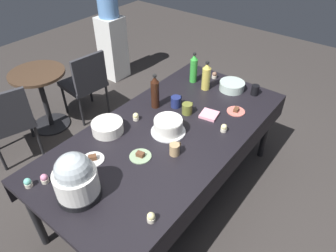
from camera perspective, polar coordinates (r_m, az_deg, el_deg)
name	(u,v)px	position (r m, az deg, el deg)	size (l,w,h in m)	color
ground	(168,192)	(2.96, 0.00, -12.29)	(9.00, 9.00, 0.00)	#383330
potluck_table	(168,137)	(2.47, 0.00, -2.04)	(2.20, 1.10, 0.75)	black
frosted_layer_cake	(168,126)	(2.38, 0.05, -0.03)	(0.28, 0.28, 0.13)	silver
slow_cooker	(76,178)	(1.94, -16.95, -9.36)	(0.28, 0.28, 0.33)	black
glass_salad_bowl	(232,86)	(3.00, 11.89, 7.38)	(0.24, 0.24, 0.08)	#B2C6BC
ceramic_snack_bowl	(108,127)	(2.44, -11.27, -0.18)	(0.25, 0.25, 0.09)	silver
dessert_plate_coral	(236,111)	(2.70, 12.62, 2.79)	(0.16, 0.16, 0.04)	#E07266
dessert_plate_white	(93,159)	(2.24, -13.93, -6.03)	(0.16, 0.16, 0.04)	white
dessert_plate_sage	(140,156)	(2.21, -5.20, -5.58)	(0.16, 0.16, 0.04)	#8CA87F
cupcake_berry	(214,75)	(3.17, 8.69, 9.41)	(0.05, 0.05, 0.07)	beige
cupcake_cocoa	(151,217)	(1.83, -3.19, -16.73)	(0.05, 0.05, 0.07)	beige
cupcake_rose	(136,117)	(2.54, -6.06, 1.75)	(0.05, 0.05, 0.07)	beige
cupcake_vanilla	(224,128)	(2.45, 10.43, -0.37)	(0.05, 0.05, 0.07)	beige
cupcake_lemon	(28,183)	(2.19, -24.79, -9.66)	(0.05, 0.05, 0.07)	beige
cupcake_mint	(44,179)	(2.17, -22.16, -9.13)	(0.05, 0.05, 0.07)	beige
soda_bottle_ginger_ale	(206,77)	(2.92, 7.18, 9.18)	(0.08, 0.08, 0.29)	gold
soda_bottle_lime_soda	(194,69)	(3.03, 4.84, 10.68)	(0.07, 0.07, 0.30)	green
soda_bottle_cola	(155,92)	(2.63, -2.45, 6.34)	(0.07, 0.07, 0.32)	#33190F
coffee_mug_black	(255,90)	(2.97, 16.04, 6.53)	(0.11, 0.07, 0.10)	black
coffee_mug_tan	(175,149)	(2.20, 1.28, -4.35)	(0.11, 0.07, 0.09)	tan
coffee_mug_olive	(187,108)	(2.60, 3.64, 3.30)	(0.13, 0.09, 0.09)	olive
coffee_mug_navy	(176,102)	(2.69, 1.51, 4.60)	(0.13, 0.09, 0.10)	navy
paper_napkin_stack	(209,115)	(2.61, 7.73, 2.11)	(0.14, 0.14, 0.02)	pink
maroon_chair_left	(9,120)	(3.37, -27.73, 1.08)	(0.55, 0.55, 0.85)	#333338
maroon_chair_right	(86,81)	(3.75, -15.20, 8.14)	(0.48, 0.48, 0.85)	#333338
round_cafe_table	(42,90)	(3.72, -22.63, 6.28)	(0.60, 0.60, 0.72)	#473323
water_cooler	(112,39)	(4.58, -10.51, 15.78)	(0.32, 0.32, 1.24)	silver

